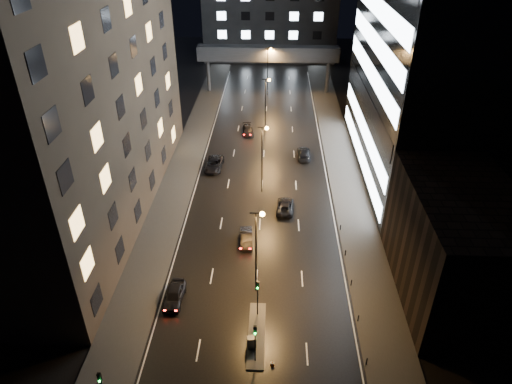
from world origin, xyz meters
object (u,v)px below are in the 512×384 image
Objects in this scene: car_toward_b at (304,153)px; car_away_c at (214,164)px; car_toward_a at (285,206)px; car_away_d at (248,130)px; car_away_a at (174,295)px; utility_cabinet at (252,342)px; car_away_b at (246,238)px.

car_away_c is at bearing 17.98° from car_toward_b.
car_away_d is at bearing -71.75° from car_toward_a.
car_away_d is (5.27, 41.65, -0.12)m from car_away_a.
utility_cabinet is (8.27, -5.71, 0.02)m from car_away_a.
utility_cabinet is (1.41, -15.70, 0.10)m from car_away_b.
car_away_b is (6.86, 9.99, -0.09)m from car_away_a.
car_away_b is 0.75× the size of car_away_c.
car_toward_b is at bearing 66.17° from car_away_b.
car_away_b is at bearing -68.66° from car_away_c.
car_toward_a is at bearing 57.80° from car_away_a.
car_toward_b is (3.27, 15.51, 0.08)m from car_toward_a.
car_away_a is 10.05m from utility_cabinet.
car_toward_a is at bearing 70.60° from utility_cabinet.
car_away_a reaches higher than car_toward_b.
car_away_d is at bearing 84.60° from car_away_a.
car_toward_b reaches higher than utility_cabinet.
car_away_a is 20.80m from car_toward_a.
utility_cabinet is at bearing -89.23° from car_away_b.
car_away_c is at bearing -116.75° from car_away_d.
car_away_b reaches higher than car_away_d.
utility_cabinet is (-6.64, -38.46, 0.06)m from car_toward_b.
car_away_a reaches higher than utility_cabinet.
car_away_a is 35.98m from car_toward_b.
car_toward_b reaches higher than car_away_d.
car_toward_b is at bearing -98.26° from car_toward_a.
car_away_c reaches higher than car_toward_b.
car_away_d is 25.23m from car_toward_a.
car_away_b is at bearing 60.26° from car_toward_a.
car_away_c is 14.85m from car_toward_b.
car_toward_a is (11.64, 17.24, -0.12)m from car_away_a.
car_away_b is 19.42m from car_away_c.
car_toward_b is 3.92× the size of utility_cabinet.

